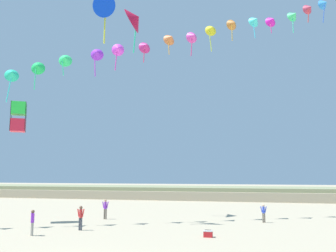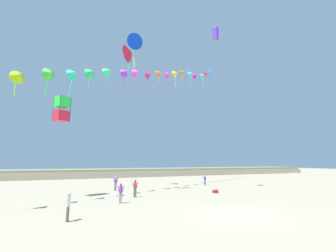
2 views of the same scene
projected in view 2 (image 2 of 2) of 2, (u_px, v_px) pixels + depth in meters
The scene contains 13 objects.
ground_plane at pixel (235, 215), 15.01m from camera, with size 240.00×240.00×0.00m, color tan.
dune_ridge at pixel (113, 173), 54.98m from camera, with size 120.00×11.51×1.88m.
person_near_left at pixel (205, 179), 34.18m from camera, with size 0.53×0.21×1.51m.
person_near_right at pixel (68, 204), 13.37m from camera, with size 0.27×0.59×1.70m.
person_mid_center at pixel (121, 192), 19.25m from camera, with size 0.51×0.43×1.66m.
person_far_left at pixel (135, 187), 22.57m from camera, with size 0.60×0.23×1.72m.
person_far_right at pixel (116, 182), 27.88m from camera, with size 0.61×0.24×1.76m.
kite_banner_string at pixel (154, 74), 31.85m from camera, with size 33.99×20.17×22.75m.
large_kite_low_lead at pixel (216, 34), 30.99m from camera, with size 1.01×0.98×2.48m.
large_kite_mid_trail at pixel (129, 54), 33.59m from camera, with size 1.99×2.71×4.93m.
large_kite_high_solo at pixel (134, 42), 27.99m from camera, with size 2.10×1.28×4.47m.
large_kite_outer_drift at pixel (62, 109), 22.98m from camera, with size 1.66×1.66×2.54m.
beach_cooler at pixel (215, 191), 25.58m from camera, with size 0.58×0.41×0.46m.
Camera 2 is at (-10.50, -12.58, 3.48)m, focal length 24.00 mm.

